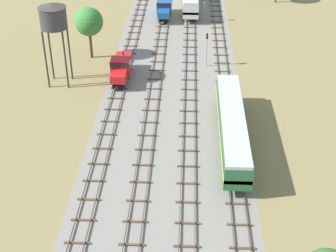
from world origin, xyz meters
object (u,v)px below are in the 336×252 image
shunter_loco_far_left_near (121,67)px  signal_post_nearest (207,45)px  diesel_railcar_centre_nearest (232,125)px  shunter_loco_left_mid (164,8)px  water_tower (53,17)px  signal_post_near (204,5)px

shunter_loco_far_left_near → signal_post_nearest: 13.40m
diesel_railcar_centre_nearest → shunter_loco_left_mid: (-9.90, 42.24, -0.59)m
shunter_loco_far_left_near → water_tower: bearing=-169.5°
shunter_loco_far_left_near → signal_post_near: (12.37, 24.33, 1.14)m
water_tower → signal_post_near: bearing=51.1°
shunter_loco_far_left_near → signal_post_near: bearing=63.0°
shunter_loco_far_left_near → signal_post_near: signal_post_near is taller
shunter_loco_far_left_near → shunter_loco_left_mid: 26.38m
shunter_loco_left_mid → shunter_loco_far_left_near: bearing=-100.8°
water_tower → signal_post_nearest: (20.91, 6.54, -6.35)m
signal_post_nearest → signal_post_near: size_ratio=1.10×
signal_post_nearest → signal_post_near: bearing=90.0°
shunter_loco_left_mid → signal_post_near: bearing=-12.1°
diesel_railcar_centre_nearest → shunter_loco_left_mid: diesel_railcar_centre_nearest is taller
signal_post_near → diesel_railcar_centre_nearest: bearing=-86.5°
water_tower → signal_post_nearest: bearing=17.4°
water_tower → signal_post_nearest: 22.81m
diesel_railcar_centre_nearest → signal_post_nearest: bearing=96.6°
shunter_loco_left_mid → signal_post_near: size_ratio=1.72×
shunter_loco_far_left_near → water_tower: (-8.54, -1.59, 7.77)m
signal_post_nearest → signal_post_near: signal_post_nearest is taller
signal_post_nearest → signal_post_near: 19.38m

